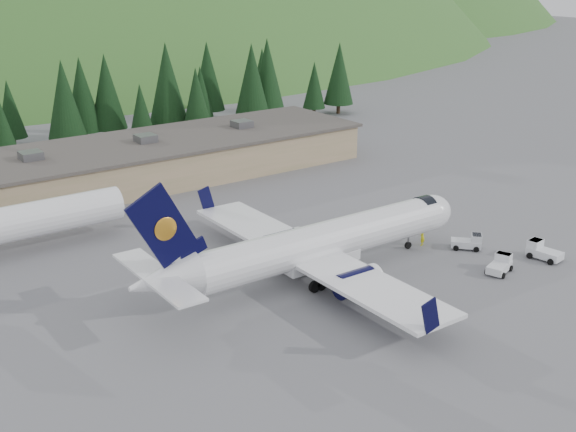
{
  "coord_description": "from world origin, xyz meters",
  "views": [
    {
      "loc": [
        -39.18,
        -48.14,
        27.85
      ],
      "look_at": [
        0.0,
        6.0,
        4.0
      ],
      "focal_mm": 45.0,
      "sensor_mm": 36.0,
      "label": 1
    }
  ],
  "objects_px": {
    "airliner": "(317,245)",
    "ramp_worker": "(422,236)",
    "baggage_tug_b": "(469,242)",
    "baggage_tug_a": "(500,265)",
    "terminal_building": "(111,166)",
    "baggage_tug_c": "(542,251)"
  },
  "relations": [
    {
      "from": "baggage_tug_b",
      "to": "ramp_worker",
      "type": "relative_size",
      "value": 1.66
    },
    {
      "from": "baggage_tug_b",
      "to": "terminal_building",
      "type": "distance_m",
      "value": 46.63
    },
    {
      "from": "baggage_tug_a",
      "to": "airliner",
      "type": "bearing_deg",
      "value": 128.94
    },
    {
      "from": "baggage_tug_a",
      "to": "terminal_building",
      "type": "distance_m",
      "value": 50.9
    },
    {
      "from": "baggage_tug_b",
      "to": "terminal_building",
      "type": "bearing_deg",
      "value": 162.85
    },
    {
      "from": "airliner",
      "to": "baggage_tug_b",
      "type": "relative_size",
      "value": 11.08
    },
    {
      "from": "baggage_tug_c",
      "to": "ramp_worker",
      "type": "xyz_separation_m",
      "value": [
        -7.02,
        9.37,
        0.18
      ]
    },
    {
      "from": "baggage_tug_a",
      "to": "baggage_tug_c",
      "type": "relative_size",
      "value": 0.97
    },
    {
      "from": "airliner",
      "to": "ramp_worker",
      "type": "bearing_deg",
      "value": -0.67
    },
    {
      "from": "airliner",
      "to": "baggage_tug_b",
      "type": "bearing_deg",
      "value": -12.09
    },
    {
      "from": "terminal_building",
      "to": "ramp_worker",
      "type": "bearing_deg",
      "value": -65.4
    },
    {
      "from": "baggage_tug_b",
      "to": "airliner",
      "type": "bearing_deg",
      "value": -146.18
    },
    {
      "from": "terminal_building",
      "to": "ramp_worker",
      "type": "xyz_separation_m",
      "value": [
        17.53,
        -38.29,
        -1.66
      ]
    },
    {
      "from": "baggage_tug_a",
      "to": "terminal_building",
      "type": "height_order",
      "value": "terminal_building"
    },
    {
      "from": "baggage_tug_c",
      "to": "baggage_tug_b",
      "type": "bearing_deg",
      "value": 25.35
    },
    {
      "from": "baggage_tug_c",
      "to": "ramp_worker",
      "type": "height_order",
      "value": "ramp_worker"
    },
    {
      "from": "baggage_tug_b",
      "to": "baggage_tug_a",
      "type": "bearing_deg",
      "value": -63.81
    },
    {
      "from": "baggage_tug_c",
      "to": "baggage_tug_a",
      "type": "bearing_deg",
      "value": 79.04
    },
    {
      "from": "baggage_tug_b",
      "to": "baggage_tug_c",
      "type": "bearing_deg",
      "value": -10.36
    },
    {
      "from": "airliner",
      "to": "baggage_tug_c",
      "type": "relative_size",
      "value": 10.23
    },
    {
      "from": "baggage_tug_a",
      "to": "terminal_building",
      "type": "xyz_separation_m",
      "value": [
        -18.63,
        47.33,
        1.9
      ]
    },
    {
      "from": "ramp_worker",
      "to": "baggage_tug_b",
      "type": "bearing_deg",
      "value": 105.15
    }
  ]
}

